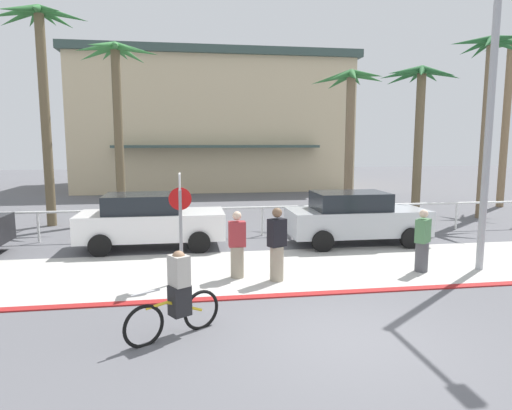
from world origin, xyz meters
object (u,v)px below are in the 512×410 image
object	(u,v)px
palm_tree_4	(349,108)
pedestrian_0	(277,247)
palm_tree_7	(508,89)
cyclist_yellow_0	(177,296)
palm_tree_6	(490,81)
palm_tree_2	(40,59)
car_white_1	(150,220)
palm_tree_3	(116,84)
stop_sign_bike_lane	(180,212)
palm_tree_5	(420,99)
car_silver_2	(355,217)
streetlight_curb	(497,100)
pedestrian_1	(237,248)
pedestrian_2	(422,244)

from	to	relation	value
palm_tree_4	pedestrian_0	xyz separation A→B (m)	(-4.57, -7.85, -3.82)
palm_tree_7	cyclist_yellow_0	size ratio (longest dim) A/B	5.22
palm_tree_7	palm_tree_6	bearing A→B (deg)	-136.73
palm_tree_2	car_white_1	world-z (taller)	palm_tree_2
palm_tree_6	car_white_1	distance (m)	15.00
palm_tree_3	cyclist_yellow_0	xyz separation A→B (m)	(2.50, -11.71, -4.89)
palm_tree_6	palm_tree_3	bearing A→B (deg)	174.28
car_white_1	cyclist_yellow_0	size ratio (longest dim) A/B	2.78
stop_sign_bike_lane	pedestrian_0	xyz separation A→B (m)	(2.22, -0.24, -0.86)
stop_sign_bike_lane	palm_tree_6	world-z (taller)	palm_tree_6
stop_sign_bike_lane	car_white_1	world-z (taller)	stop_sign_bike_lane
stop_sign_bike_lane	palm_tree_6	xyz separation A→B (m)	(12.73, 7.24, 4.10)
palm_tree_5	car_silver_2	distance (m)	7.19
streetlight_curb	palm_tree_3	xyz separation A→B (m)	(-10.12, 9.09, 1.30)
car_white_1	pedestrian_1	bearing A→B (deg)	-56.77
car_silver_2	stop_sign_bike_lane	bearing A→B (deg)	-149.28
palm_tree_7	cyclist_yellow_0	world-z (taller)	palm_tree_7
palm_tree_2	pedestrian_1	size ratio (longest dim) A/B	5.08
palm_tree_7	cyclist_yellow_0	bearing A→B (deg)	-140.44
stop_sign_bike_lane	cyclist_yellow_0	bearing A→B (deg)	-90.79
palm_tree_3	pedestrian_2	size ratio (longest dim) A/B	4.50
streetlight_curb	cyclist_yellow_0	bearing A→B (deg)	-160.97
streetlight_curb	cyclist_yellow_0	distance (m)	8.82
car_white_1	car_silver_2	distance (m)	6.48
pedestrian_0	pedestrian_2	xyz separation A→B (m)	(3.77, 0.20, -0.09)
palm_tree_2	palm_tree_7	distance (m)	21.20
palm_tree_2	pedestrian_2	size ratio (longest dim) A/B	5.19
stop_sign_bike_lane	pedestrian_2	size ratio (longest dim) A/B	1.60
palm_tree_4	pedestrian_1	world-z (taller)	palm_tree_4
palm_tree_7	car_silver_2	distance (m)	13.50
streetlight_curb	palm_tree_6	size ratio (longest dim) A/B	0.98
palm_tree_4	cyclist_yellow_0	size ratio (longest dim) A/B	3.90
palm_tree_2	car_white_1	size ratio (longest dim) A/B	1.89
car_silver_2	palm_tree_4	bearing A→B (deg)	73.33
palm_tree_4	pedestrian_0	bearing A→B (deg)	-120.22
palm_tree_6	cyclist_yellow_0	size ratio (longest dim) A/B	4.82
palm_tree_6	car_white_1	size ratio (longest dim) A/B	1.73
stop_sign_bike_lane	palm_tree_4	bearing A→B (deg)	48.26
palm_tree_6	palm_tree_4	bearing A→B (deg)	176.52
palm_tree_3	pedestrian_2	bearing A→B (deg)	-45.94
palm_tree_7	cyclist_yellow_0	distance (m)	21.32
cyclist_yellow_0	palm_tree_2	bearing A→B (deg)	114.88
pedestrian_1	palm_tree_7	bearing A→B (deg)	34.66
palm_tree_5	pedestrian_1	bearing A→B (deg)	-139.45
palm_tree_2	pedestrian_1	world-z (taller)	palm_tree_2
palm_tree_3	car_silver_2	world-z (taller)	palm_tree_3
stop_sign_bike_lane	palm_tree_7	bearing A→B (deg)	32.76
stop_sign_bike_lane	pedestrian_0	world-z (taller)	stop_sign_bike_lane
car_white_1	cyclist_yellow_0	xyz separation A→B (m)	(0.94, -6.61, -0.18)
palm_tree_4	car_silver_2	distance (m)	5.90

